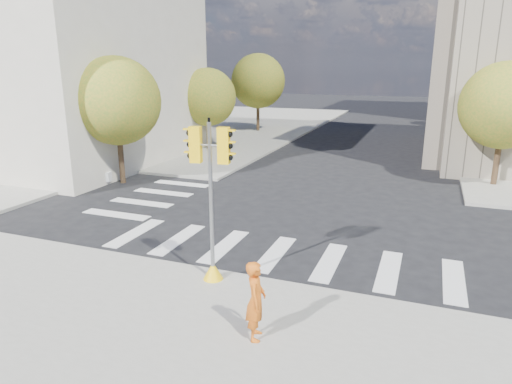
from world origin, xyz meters
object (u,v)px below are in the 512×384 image
Objects in this scene: traffic_signal at (211,214)px; photographer at (256,300)px; lamp_near at (506,90)px; planter_wall at (55,175)px; lamp_far at (483,82)px.

photographer is at bearing -55.45° from traffic_signal.
planter_wall is at bearing -152.78° from lamp_near.
lamp_far is at bearing 65.36° from traffic_signal.
traffic_signal reaches higher than planter_wall.
lamp_far is 35.70m from photographer.
lamp_near is at bearing -34.59° from photographer.
photographer reaches higher than planter_wall.
photographer is at bearing -46.95° from planter_wall.
lamp_near is 14.00m from lamp_far.
lamp_far is 33.59m from planter_wall.
lamp_far is at bearing 90.00° from lamp_near.
planter_wall is (-21.80, -25.21, -4.18)m from lamp_far.
traffic_signal is 3.26m from photographer.
photographer is (-6.91, -20.84, -3.53)m from lamp_near.
lamp_far reaches higher than photographer.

